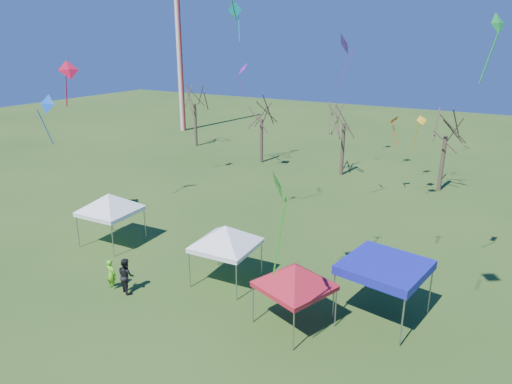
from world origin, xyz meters
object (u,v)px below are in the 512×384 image
tree_3 (449,115)px  person_green (111,274)px  tent_red (295,269)px  tent_white_mid (226,230)px  person_dark (126,275)px  tree_0 (194,88)px  tent_blue (385,267)px  radio_mast (178,32)px  tree_2 (345,104)px  tent_white_west (109,197)px  tree_1 (262,103)px

tree_3 → person_green: tree_3 is taller
tent_red → person_green: 9.36m
tent_red → tent_white_mid: bearing=159.9°
tent_white_mid → tent_red: bearing=-20.1°
tree_3 → person_dark: bearing=-113.5°
person_green → tree_3: bearing=-112.1°
tree_0 → person_green: tree_0 is taller
tent_white_mid → person_green: bearing=-143.3°
tent_red → tent_blue: size_ratio=0.93×
radio_mast → person_dark: size_ratio=14.25×
tree_3 → radio_mast: bearing=163.7°
tree_2 → tent_blue: size_ratio=2.16×
tree_3 → tent_white_west: bearing=-126.8°
tent_white_mid → person_dark: (-3.62, -3.23, -1.95)m
tree_0 → tree_1: tree_0 is taller
tree_0 → tent_white_west: tree_0 is taller
tree_0 → tent_blue: tree_0 is taller
tree_2 → tree_0: bearing=170.8°
tent_white_west → tree_0: bearing=116.2°
tent_white_mid → tree_0: bearing=129.7°
tent_blue → person_green: 12.88m
tree_2 → tent_red: (6.08, -22.76, -3.63)m
tree_1 → person_dark: tree_1 is taller
tent_white_west → person_green: bearing=-44.2°
tree_1 → person_green: tree_1 is taller
tree_3 → tent_red: bearing=-95.9°
tree_0 → person_green: 32.08m
tree_0 → tent_blue: 36.33m
radio_mast → tree_0: radio_mast is taller
person_dark → tree_0: bearing=-36.7°
tree_2 → tree_3: bearing=-2.3°
tree_3 → tent_blue: (0.73, -19.91, -3.71)m
tree_2 → person_green: tree_2 is taller
tent_white_west → person_green: (3.90, -3.79, -2.14)m
tree_0 → person_green: size_ratio=5.50×
radio_mast → tent_red: bearing=-45.6°
radio_mast → tree_1: bearing=-28.5°
tent_white_west → tree_2: bearing=71.7°
tree_0 → person_dark: 32.40m
tree_0 → person_dark: (16.44, -27.35, -5.61)m
tent_red → person_dark: (-8.13, -1.58, -1.78)m
radio_mast → tree_2: (25.63, -9.62, -6.21)m
tent_white_west → tent_white_mid: (8.41, -0.44, -0.08)m
radio_mast → tree_0: size_ratio=2.96×
radio_mast → tent_red: radio_mast is taller
radio_mast → tree_3: radio_mast is taller
radio_mast → tree_3: 36.04m
tent_white_west → tent_red: 13.09m
tent_white_west → person_green: tent_white_west is taller
tent_red → tree_1: bearing=122.2°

